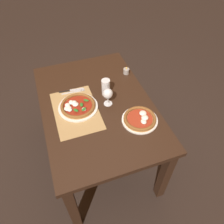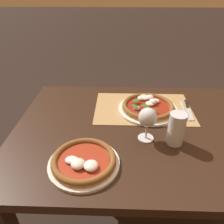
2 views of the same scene
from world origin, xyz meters
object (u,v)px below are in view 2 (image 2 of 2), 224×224
pizza_near (148,107)px  fork (184,111)px  pint_glass (176,129)px  pizza_far (84,161)px  wine_glass (148,119)px  knife (189,110)px

pizza_near → fork: size_ratio=1.58×
pint_glass → pizza_far: bearing=21.7°
wine_glass → knife: wine_glass is taller
wine_glass → fork: bearing=-134.0°
knife → wine_glass: bearing=44.2°
wine_glass → knife: bearing=-135.8°
pizza_near → wine_glass: 0.26m
pizza_far → knife: 0.66m
pint_glass → fork: 0.29m
pizza_far → fork: bearing=-139.7°
pizza_far → knife: pizza_far is taller
knife → pint_glass: bearing=63.6°
pint_glass → knife: size_ratio=0.67×
pizza_near → fork: (-0.19, 0.01, -0.02)m
pizza_far → wine_glass: (-0.25, -0.17, 0.09)m
pizza_near → pint_glass: bearing=107.4°
pizza_near → pint_glass: pint_glass is taller
wine_glass → knife: 0.37m
fork → knife: (-0.03, -0.01, 0.00)m
wine_glass → pint_glass: 0.13m
wine_glass → pizza_near: bearing=-98.6°
pizza_far → knife: (-0.51, -0.42, -0.01)m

